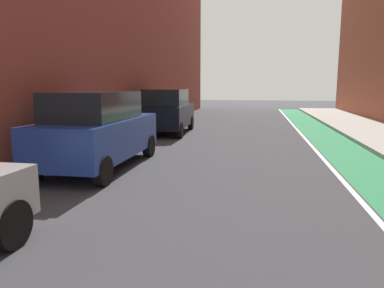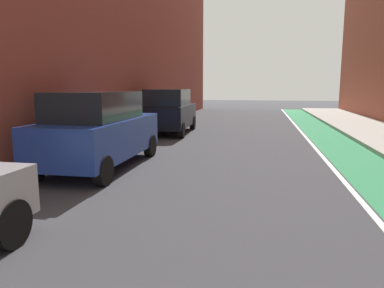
# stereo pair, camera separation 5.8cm
# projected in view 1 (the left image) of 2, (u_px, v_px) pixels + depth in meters

# --- Properties ---
(ground_plane) EXTENTS (84.22, 84.22, 0.00)m
(ground_plane) POSITION_uv_depth(u_px,v_px,m) (237.00, 145.00, 13.20)
(ground_plane) COLOR #38383D
(bike_lane_paint) EXTENTS (1.60, 38.28, 0.00)m
(bike_lane_paint) POSITION_uv_depth(u_px,v_px,m) (329.00, 139.00, 14.51)
(bike_lane_paint) COLOR #2D8451
(bike_lane_paint) RESTS_ON ground
(lane_divider_stripe) EXTENTS (0.12, 38.28, 0.00)m
(lane_divider_stripe) POSITION_uv_depth(u_px,v_px,m) (305.00, 139.00, 14.67)
(lane_divider_stripe) COLOR white
(lane_divider_stripe) RESTS_ON ground
(building_facade_left) EXTENTS (3.00, 38.28, 10.73)m
(building_facade_left) POSITION_uv_depth(u_px,v_px,m) (96.00, 9.00, 15.37)
(building_facade_left) COLOR brown
(building_facade_left) RESTS_ON ground
(parked_suv_blue) EXTENTS (1.86, 4.45, 1.98)m
(parked_suv_blue) POSITION_uv_depth(u_px,v_px,m) (98.00, 129.00, 9.32)
(parked_suv_blue) COLOR navy
(parked_suv_blue) RESTS_ON ground
(parked_suv_black) EXTENTS (2.07, 4.31, 1.98)m
(parked_suv_black) POSITION_uv_depth(u_px,v_px,m) (167.00, 111.00, 16.31)
(parked_suv_black) COLOR black
(parked_suv_black) RESTS_ON ground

